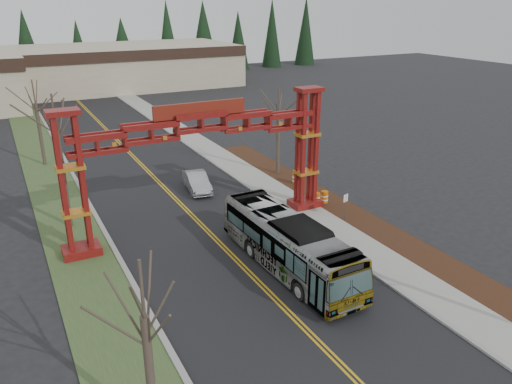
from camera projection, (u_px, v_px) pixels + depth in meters
road at (172, 195)px, 39.49m from camera, size 12.00×110.00×0.02m
lane_line_left at (170, 195)px, 39.43m from camera, size 0.12×100.00×0.01m
lane_line_right at (173, 195)px, 39.53m from camera, size 0.12×100.00×0.01m
curb_right at (241, 182)px, 42.12m from camera, size 0.30×110.00×0.15m
sidewalk_right at (256, 179)px, 42.75m from camera, size 2.60×110.00×0.14m
landscape_strip at (403, 244)px, 31.49m from camera, size 2.60×50.00×0.12m
grass_median at (65, 213)px, 36.02m from camera, size 4.00×110.00×0.08m
curb_left at (92, 208)px, 36.80m from camera, size 0.30×110.00×0.15m
gateway_arch at (201, 143)px, 31.55m from camera, size 18.20×1.60×8.90m
retail_building_east at (124, 66)px, 87.96m from camera, size 38.00×20.30×7.00m
conifer_treeline at (54, 45)px, 92.62m from camera, size 116.10×5.60×13.00m
transit_bus at (288, 244)px, 28.15m from camera, size 2.95×11.44×3.17m
silver_sedan at (197, 182)px, 40.21m from camera, size 2.18×4.66×1.48m
bare_tree_median_near at (144, 317)px, 16.15m from camera, size 3.18×3.18×6.98m
bare_tree_median_mid at (56, 130)px, 31.60m from camera, size 3.42×3.42×9.05m
bare_tree_median_far at (35, 104)px, 44.57m from camera, size 3.18×3.18×7.90m
bare_tree_right_far at (278, 113)px, 42.27m from camera, size 3.09×3.09×7.60m
street_sign at (345, 202)px, 34.40m from camera, size 0.44×0.16×1.98m
barrel_south at (324, 198)px, 37.61m from camera, size 0.55×0.55×1.03m
barrel_mid at (317, 199)px, 37.48m from camera, size 0.51×0.51×0.94m
barrel_north at (296, 179)px, 41.44m from camera, size 0.60×0.60×1.12m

